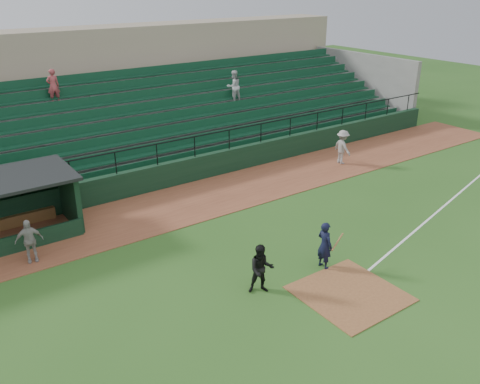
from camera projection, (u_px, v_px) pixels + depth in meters
ground at (327, 280)px, 16.61m from camera, size 90.00×90.00×0.00m
warning_track at (202, 199)px, 22.62m from camera, size 40.00×4.00×0.03m
home_plate_dirt at (350, 293)px, 15.85m from camera, size 3.00×3.00×0.03m
foul_line at (442, 208)px, 21.75m from camera, size 17.49×4.44×0.01m
stadium_structure at (122, 111)px, 28.08m from camera, size 38.00×13.08×6.40m
batter_at_plate at (325, 245)px, 17.00m from camera, size 1.00×0.68×1.71m
umpire at (261, 269)px, 15.67m from camera, size 1.00×0.93×1.65m
runner at (342, 147)px, 26.58m from camera, size 0.81×1.24×1.81m
dugout_player_a at (29, 241)px, 17.35m from camera, size 0.98×0.53×1.59m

